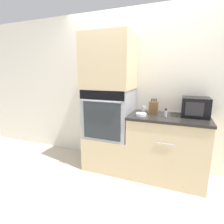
# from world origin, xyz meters

# --- Properties ---
(ground_plane) EXTENTS (12.00, 12.00, 0.00)m
(ground_plane) POSITION_xyz_m (0.00, 0.00, 0.00)
(ground_plane) COLOR beige
(wall_back) EXTENTS (8.00, 0.05, 2.50)m
(wall_back) POSITION_xyz_m (0.00, 0.63, 1.25)
(wall_back) COLOR silver
(wall_back) RESTS_ON ground_plane
(oven_cabinet_base) EXTENTS (0.72, 0.60, 0.54)m
(oven_cabinet_base) POSITION_xyz_m (-0.36, 0.30, 0.27)
(oven_cabinet_base) COLOR beige
(oven_cabinet_base) RESTS_ON ground_plane
(wall_oven) EXTENTS (0.70, 0.64, 0.75)m
(wall_oven) POSITION_xyz_m (-0.36, 0.30, 0.91)
(wall_oven) COLOR #9EA0A5
(wall_oven) RESTS_ON oven_cabinet_base
(oven_cabinet_upper) EXTENTS (0.72, 0.60, 0.79)m
(oven_cabinet_upper) POSITION_xyz_m (-0.36, 0.30, 1.68)
(oven_cabinet_upper) COLOR beige
(oven_cabinet_upper) RESTS_ON wall_oven
(counter_unit) EXTENTS (1.08, 0.63, 0.94)m
(counter_unit) POSITION_xyz_m (0.53, 0.30, 0.47)
(counter_unit) COLOR beige
(counter_unit) RESTS_ON ground_plane
(microwave) EXTENTS (0.35, 0.32, 0.27)m
(microwave) POSITION_xyz_m (0.86, 0.40, 1.07)
(microwave) COLOR black
(microwave) RESTS_ON counter_unit
(knife_block) EXTENTS (0.12, 0.12, 0.22)m
(knife_block) POSITION_xyz_m (0.31, 0.37, 1.03)
(knife_block) COLOR brown
(knife_block) RESTS_ON counter_unit
(bowl) EXTENTS (0.15, 0.15, 0.04)m
(bowl) POSITION_xyz_m (0.17, 0.17, 0.96)
(bowl) COLOR white
(bowl) RESTS_ON counter_unit
(condiment_jar_near) EXTENTS (0.04, 0.04, 0.12)m
(condiment_jar_near) POSITION_xyz_m (0.49, 0.25, 0.99)
(condiment_jar_near) COLOR silver
(condiment_jar_near) RESTS_ON counter_unit
(condiment_jar_mid) EXTENTS (0.06, 0.06, 0.10)m
(condiment_jar_mid) POSITION_xyz_m (0.16, 0.41, 0.98)
(condiment_jar_mid) COLOR silver
(condiment_jar_mid) RESTS_ON counter_unit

